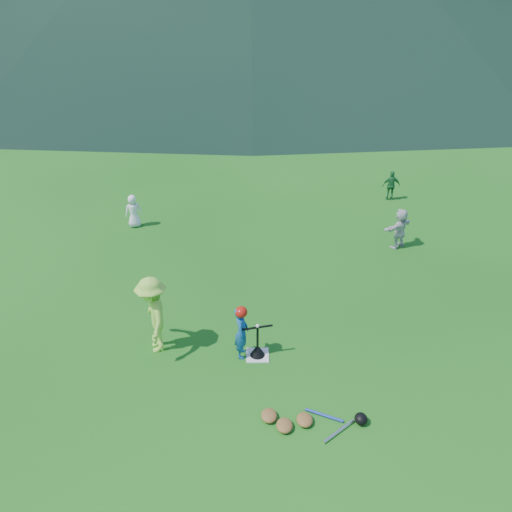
{
  "coord_description": "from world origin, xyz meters",
  "views": [
    {
      "loc": [
        -0.12,
        -7.77,
        6.57
      ],
      "look_at": [
        0.0,
        2.5,
        0.9
      ],
      "focal_mm": 35.0,
      "sensor_mm": 36.0,
      "label": 1
    }
  ],
  "objects_px": {
    "fielder_a": "(133,211)",
    "fielder_d": "(400,228)",
    "fielder_c": "(391,186)",
    "equipment_pile": "(305,420)",
    "batting_tee": "(258,351)",
    "home_plate": "(258,355)",
    "batter_child": "(242,332)",
    "adult_coach": "(153,315)"
  },
  "relations": [
    {
      "from": "fielder_d",
      "to": "batter_child",
      "type": "bearing_deg",
      "value": 9.88
    },
    {
      "from": "adult_coach",
      "to": "batting_tee",
      "type": "xyz_separation_m",
      "value": [
        2.05,
        -0.26,
        -0.69
      ]
    },
    {
      "from": "fielder_a",
      "to": "equipment_pile",
      "type": "relative_size",
      "value": 0.56
    },
    {
      "from": "home_plate",
      "to": "batter_child",
      "type": "distance_m",
      "value": 0.64
    },
    {
      "from": "batter_child",
      "to": "batting_tee",
      "type": "height_order",
      "value": "batter_child"
    },
    {
      "from": "home_plate",
      "to": "batting_tee",
      "type": "relative_size",
      "value": 0.66
    },
    {
      "from": "home_plate",
      "to": "batter_child",
      "type": "relative_size",
      "value": 0.4
    },
    {
      "from": "batter_child",
      "to": "batting_tee",
      "type": "relative_size",
      "value": 1.66
    },
    {
      "from": "fielder_d",
      "to": "fielder_c",
      "type": "bearing_deg",
      "value": -137.35
    },
    {
      "from": "equipment_pile",
      "to": "home_plate",
      "type": "bearing_deg",
      "value": 113.89
    },
    {
      "from": "home_plate",
      "to": "equipment_pile",
      "type": "height_order",
      "value": "equipment_pile"
    },
    {
      "from": "fielder_c",
      "to": "adult_coach",
      "type": "bearing_deg",
      "value": 51.71
    },
    {
      "from": "home_plate",
      "to": "fielder_a",
      "type": "height_order",
      "value": "fielder_a"
    },
    {
      "from": "batter_child",
      "to": "fielder_a",
      "type": "xyz_separation_m",
      "value": [
        -3.34,
        6.03,
        -0.06
      ]
    },
    {
      "from": "home_plate",
      "to": "fielder_c",
      "type": "height_order",
      "value": "fielder_c"
    },
    {
      "from": "fielder_c",
      "to": "equipment_pile",
      "type": "relative_size",
      "value": 0.56
    },
    {
      "from": "fielder_a",
      "to": "home_plate",
      "type": "bearing_deg",
      "value": 103.44
    },
    {
      "from": "equipment_pile",
      "to": "adult_coach",
      "type": "bearing_deg",
      "value": 144.52
    },
    {
      "from": "adult_coach",
      "to": "fielder_d",
      "type": "distance_m",
      "value": 7.47
    },
    {
      "from": "home_plate",
      "to": "batter_child",
      "type": "height_order",
      "value": "batter_child"
    },
    {
      "from": "batter_child",
      "to": "equipment_pile",
      "type": "height_order",
      "value": "batter_child"
    },
    {
      "from": "batter_child",
      "to": "batting_tee",
      "type": "bearing_deg",
      "value": -90.29
    },
    {
      "from": "adult_coach",
      "to": "fielder_c",
      "type": "xyz_separation_m",
      "value": [
        6.7,
        7.83,
        -0.32
      ]
    },
    {
      "from": "fielder_d",
      "to": "batting_tee",
      "type": "relative_size",
      "value": 1.69
    },
    {
      "from": "batter_child",
      "to": "fielder_a",
      "type": "relative_size",
      "value": 1.12
    },
    {
      "from": "batting_tee",
      "to": "home_plate",
      "type": "bearing_deg",
      "value": 0.0
    },
    {
      "from": "home_plate",
      "to": "equipment_pile",
      "type": "distance_m",
      "value": 1.91
    },
    {
      "from": "fielder_a",
      "to": "equipment_pile",
      "type": "bearing_deg",
      "value": 101.91
    },
    {
      "from": "fielder_c",
      "to": "fielder_d",
      "type": "height_order",
      "value": "fielder_d"
    },
    {
      "from": "fielder_c",
      "to": "equipment_pile",
      "type": "height_order",
      "value": "fielder_c"
    },
    {
      "from": "batter_child",
      "to": "fielder_d",
      "type": "distance_m",
      "value": 6.31
    },
    {
      "from": "fielder_a",
      "to": "equipment_pile",
      "type": "xyz_separation_m",
      "value": [
        4.43,
        -7.81,
        -0.44
      ]
    },
    {
      "from": "batting_tee",
      "to": "adult_coach",
      "type": "bearing_deg",
      "value": 172.65
    },
    {
      "from": "adult_coach",
      "to": "equipment_pile",
      "type": "relative_size",
      "value": 0.91
    },
    {
      "from": "fielder_a",
      "to": "fielder_d",
      "type": "height_order",
      "value": "fielder_d"
    },
    {
      "from": "adult_coach",
      "to": "fielder_a",
      "type": "xyz_separation_m",
      "value": [
        -1.6,
        5.8,
        -0.32
      ]
    },
    {
      "from": "fielder_a",
      "to": "batting_tee",
      "type": "relative_size",
      "value": 1.48
    },
    {
      "from": "batter_child",
      "to": "fielder_d",
      "type": "xyz_separation_m",
      "value": [
        4.32,
        4.6,
        0.01
      ]
    },
    {
      "from": "fielder_a",
      "to": "fielder_d",
      "type": "xyz_separation_m",
      "value": [
        7.66,
        -1.43,
        0.07
      ]
    },
    {
      "from": "fielder_c",
      "to": "equipment_pile",
      "type": "bearing_deg",
      "value": 70.79
    },
    {
      "from": "home_plate",
      "to": "fielder_a",
      "type": "relative_size",
      "value": 0.45
    },
    {
      "from": "fielder_d",
      "to": "equipment_pile",
      "type": "relative_size",
      "value": 0.64
    }
  ]
}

